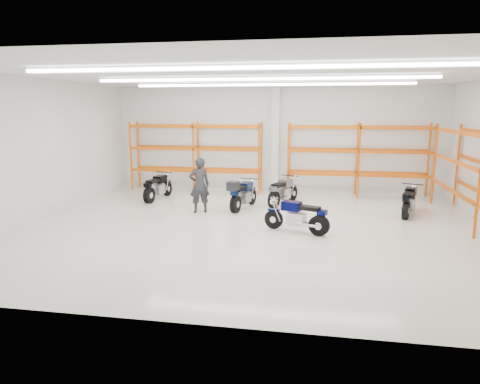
% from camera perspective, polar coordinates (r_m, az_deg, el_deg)
% --- Properties ---
extents(ground, '(14.00, 14.00, 0.00)m').
position_cam_1_polar(ground, '(12.94, 2.24, -4.83)').
color(ground, beige).
rests_on(ground, ground).
extents(room_shell, '(14.02, 12.02, 4.51)m').
position_cam_1_polar(room_shell, '(12.48, 2.37, 9.86)').
color(room_shell, white).
rests_on(room_shell, ground).
extents(motorcycle_main, '(1.93, 0.96, 0.99)m').
position_cam_1_polar(motorcycle_main, '(12.48, 7.86, -3.32)').
color(motorcycle_main, black).
rests_on(motorcycle_main, ground).
extents(motorcycle_back_a, '(0.73, 2.11, 1.04)m').
position_cam_1_polar(motorcycle_back_a, '(17.12, -10.99, 0.56)').
color(motorcycle_back_a, black).
rests_on(motorcycle_back_a, ground).
extents(motorcycle_back_b, '(0.90, 2.17, 1.12)m').
position_cam_1_polar(motorcycle_back_b, '(15.19, 0.25, -0.35)').
color(motorcycle_back_b, black).
rests_on(motorcycle_back_b, ground).
extents(motorcycle_back_c, '(1.05, 2.03, 1.05)m').
position_cam_1_polar(motorcycle_back_c, '(15.99, 5.68, -0.00)').
color(motorcycle_back_c, black).
rests_on(motorcycle_back_c, ground).
extents(motorcycle_back_d, '(0.93, 1.96, 1.00)m').
position_cam_1_polar(motorcycle_back_d, '(15.45, 21.61, -1.21)').
color(motorcycle_back_d, black).
rests_on(motorcycle_back_d, ground).
extents(standing_man, '(0.83, 0.72, 1.92)m').
position_cam_1_polar(standing_man, '(14.74, -5.42, 0.92)').
color(standing_man, black).
rests_on(standing_man, ground).
extents(structural_column, '(0.32, 0.32, 4.50)m').
position_cam_1_polar(structural_column, '(18.28, 4.73, 6.95)').
color(structural_column, white).
rests_on(structural_column, ground).
extents(pallet_racking_back_left, '(5.67, 0.87, 3.00)m').
position_cam_1_polar(pallet_racking_back_left, '(18.60, -5.92, 5.56)').
color(pallet_racking_back_left, '#D6430D').
rests_on(pallet_racking_back_left, ground).
extents(pallet_racking_back_right, '(5.67, 0.87, 3.00)m').
position_cam_1_polar(pallet_racking_back_right, '(18.00, 15.49, 5.04)').
color(pallet_racking_back_right, '#D6430D').
rests_on(pallet_racking_back_right, ground).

